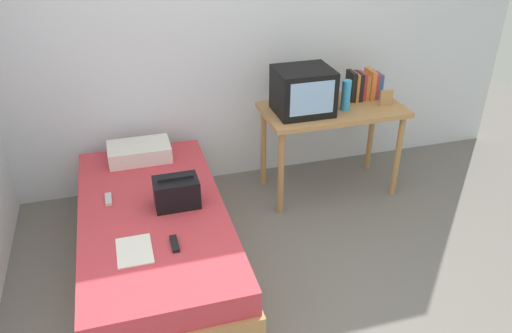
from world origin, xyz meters
name	(u,v)px	position (x,y,z in m)	size (l,w,h in m)	color
ground_plane	(322,322)	(0.00, 0.00, 0.00)	(8.00, 8.00, 0.00)	slate
wall_back	(238,33)	(0.00, 2.00, 1.30)	(5.20, 0.10, 2.60)	silver
bed	(155,238)	(-0.91, 0.85, 0.23)	(1.00, 2.00, 0.46)	#B27F4C
desk	(332,119)	(0.66, 1.46, 0.68)	(1.16, 0.60, 0.78)	#B27F4C
tv	(303,91)	(0.38, 1.44, 0.96)	(0.44, 0.39, 0.36)	black
water_bottle	(346,95)	(0.73, 1.40, 0.90)	(0.07, 0.07, 0.25)	#3399DB
book_row	(364,85)	(0.98, 1.58, 0.89)	(0.29, 0.17, 0.25)	black
picture_frame	(386,98)	(1.09, 1.38, 0.84)	(0.11, 0.02, 0.13)	#B27F4C
pillow	(139,152)	(-0.92, 1.61, 0.52)	(0.48, 0.30, 0.13)	silver
handbag	(177,192)	(-0.73, 0.87, 0.56)	(0.30, 0.20, 0.22)	black
magazine	(134,251)	(-1.06, 0.44, 0.47)	(0.21, 0.29, 0.01)	white
remote_dark	(175,244)	(-0.82, 0.43, 0.47)	(0.04, 0.16, 0.02)	black
remote_silver	(108,199)	(-1.19, 1.05, 0.47)	(0.04, 0.14, 0.02)	#B7B7BC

